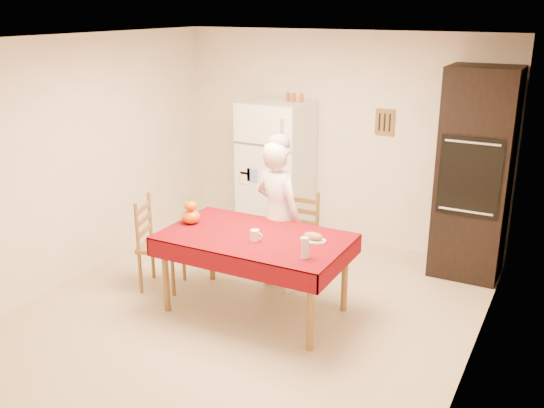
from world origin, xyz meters
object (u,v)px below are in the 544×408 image
Objects in this scene: coffee_mug at (255,235)px; bread_plate at (313,240)px; pumpkin_lower at (191,217)px; dining_table at (255,243)px; refrigerator at (276,172)px; seated_woman at (278,216)px; chair_left at (155,240)px; oven_cabinet at (475,175)px; chair_far at (297,233)px; wine_glass at (305,248)px.

coffee_mug reaches higher than bread_plate.
bread_plate is (1.23, 0.12, -0.06)m from pumpkin_lower.
dining_table is 0.72m from pumpkin_lower.
dining_table is at bearing -68.52° from refrigerator.
pumpkin_lower is at bearing 57.51° from seated_woman.
chair_left is (-0.46, -1.77, -0.34)m from refrigerator.
dining_table is 7.08× the size of bread_plate.
coffee_mug is at bearing -153.91° from bread_plate.
refrigerator is 2.29m from oven_cabinet.
chair_left is at bearing -104.54° from refrigerator.
pumpkin_lower is at bearing -90.35° from refrigerator.
coffee_mug is 0.52m from bread_plate.
chair_far is (0.04, 0.83, -0.18)m from dining_table.
wine_glass reaches higher than coffee_mug.
chair_left is at bearing 44.57° from seated_woman.
chair_left is 9.50× the size of coffee_mug.
pumpkin_lower is at bearing -174.38° from bread_plate.
seated_woman is at bearing -142.30° from oven_cabinet.
wine_glass is (0.58, -1.07, 0.34)m from chair_far.
refrigerator is at bearing 111.48° from dining_table.
seated_woman reaches higher than chair_far.
refrigerator reaches higher than chair_far.
chair_left is at bearing -147.03° from chair_far.
oven_cabinet reaches higher than refrigerator.
refrigerator is 1.76m from pumpkin_lower.
seated_woman is at bearing 129.82° from wine_glass.
seated_woman is (-1.63, -1.26, -0.33)m from oven_cabinet.
oven_cabinet reaches higher than coffee_mug.
dining_table is at bearing -107.92° from chair_left.
chair_far is 0.90m from bread_plate.
coffee_mug is (0.06, -0.11, 0.12)m from dining_table.
wine_glass is at bearing -21.46° from dining_table.
chair_far reaches higher than wine_glass.
chair_left reaches higher than bread_plate.
seated_woman is 15.43× the size of coffee_mug.
dining_table is 1.79× the size of chair_left.
oven_cabinet is 12.37× the size of pumpkin_lower.
oven_cabinet reaches higher than chair_far.
wine_glass is (0.66, -0.79, 0.08)m from seated_woman.
chair_far is (-1.55, -0.98, -0.59)m from oven_cabinet.
chair_far is 5.34× the size of pumpkin_lower.
oven_cabinet is at bearing 51.51° from coffee_mug.
wine_glass is (1.77, -0.23, 0.34)m from chair_left.
oven_cabinet is 9.17× the size of bread_plate.
coffee_mug is (0.11, -0.66, 0.04)m from seated_woman.
chair_far is 5.40× the size of wine_glass.
chair_left reaches higher than coffee_mug.
refrigerator is at bearing -33.04° from chair_left.
pumpkin_lower is at bearing -141.68° from oven_cabinet.
dining_table is at bearing 158.54° from wine_glass.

